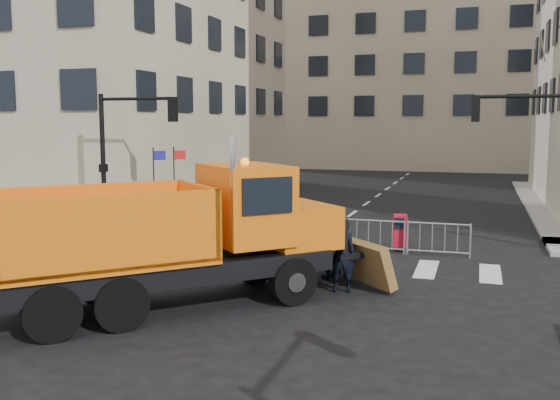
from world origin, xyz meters
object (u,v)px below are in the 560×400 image
(plow_truck, at_px, (157,235))
(worker, at_px, (155,208))
(newspaper_box, at_px, (400,231))
(cop_b, at_px, (301,258))
(cop_c, at_px, (332,243))
(cop_a, at_px, (342,255))

(plow_truck, distance_m, worker, 10.14)
(worker, bearing_deg, newspaper_box, -41.55)
(cop_b, height_order, cop_c, cop_c)
(cop_a, height_order, worker, cop_a)
(cop_b, relative_size, newspaper_box, 1.50)
(cop_a, bearing_deg, plow_truck, 22.67)
(newspaper_box, bearing_deg, worker, 166.13)
(newspaper_box, bearing_deg, cop_b, -119.79)
(worker, distance_m, newspaper_box, 9.51)
(cop_b, relative_size, worker, 0.96)
(cop_c, bearing_deg, cop_b, 19.73)
(plow_truck, distance_m, cop_a, 4.73)
(worker, xyz_separation_m, newspaper_box, (9.50, -0.38, -0.32))
(cop_a, bearing_deg, cop_c, -80.57)
(cop_a, distance_m, cop_c, 1.30)
(plow_truck, relative_size, cop_a, 4.73)
(cop_b, xyz_separation_m, newspaper_box, (1.88, 5.69, -0.13))
(cop_b, distance_m, cop_c, 1.37)
(cop_a, height_order, newspaper_box, cop_a)
(cop_a, relative_size, cop_c, 0.96)
(cop_b, bearing_deg, cop_c, -90.68)
(cop_c, xyz_separation_m, newspaper_box, (1.32, 4.45, -0.32))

